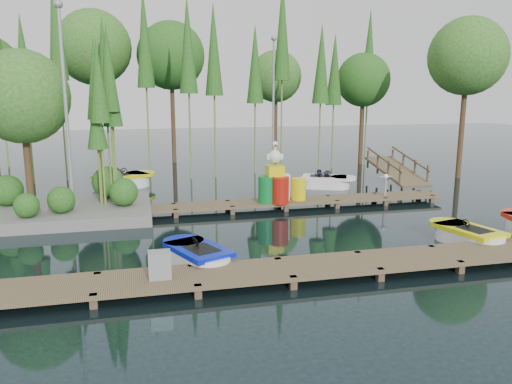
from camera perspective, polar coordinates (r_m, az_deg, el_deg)
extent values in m
plane|color=#192B30|center=(16.20, -1.31, -4.24)|extent=(90.00, 90.00, 0.00)
cube|color=brown|center=(11.97, 3.34, -8.77)|extent=(18.00, 1.50, 0.10)
cube|color=brown|center=(11.05, -18.04, -12.26)|extent=(0.16, 0.16, 0.50)
cube|color=brown|center=(12.21, -17.61, -9.91)|extent=(0.16, 0.16, 0.50)
cube|color=brown|center=(11.06, -6.64, -11.71)|extent=(0.16, 0.16, 0.50)
cube|color=brown|center=(12.22, -7.38, -9.42)|extent=(0.16, 0.16, 0.50)
cube|color=brown|center=(11.49, 4.25, -10.76)|extent=(0.16, 0.16, 0.50)
cube|color=brown|center=(12.61, 2.49, -8.66)|extent=(0.16, 0.16, 0.50)
cube|color=brown|center=(12.28, 13.99, -9.58)|extent=(0.16, 0.16, 0.50)
cube|color=brown|center=(13.33, 11.48, -7.75)|extent=(0.16, 0.16, 0.50)
cube|color=brown|center=(13.37, 22.28, -8.35)|extent=(0.16, 0.16, 0.50)
cube|color=brown|center=(14.35, 19.35, -6.80)|extent=(0.16, 0.16, 0.50)
cube|color=brown|center=(15.59, 26.04, -5.88)|extent=(0.16, 0.16, 0.50)
cube|color=brown|center=(18.72, 0.05, -1.29)|extent=(15.00, 1.20, 0.10)
cube|color=brown|center=(18.01, -22.12, -3.32)|extent=(0.16, 0.16, 0.50)
cube|color=brown|center=(18.93, -21.71, -2.60)|extent=(0.16, 0.16, 0.50)
cube|color=brown|center=(17.81, -15.66, -3.05)|extent=(0.16, 0.16, 0.50)
cube|color=brown|center=(18.74, -15.57, -2.33)|extent=(0.16, 0.16, 0.50)
cube|color=brown|center=(17.84, -9.13, -2.74)|extent=(0.16, 0.16, 0.50)
cube|color=brown|center=(18.77, -9.37, -2.04)|extent=(0.16, 0.16, 0.50)
cube|color=brown|center=(18.10, -2.72, -2.40)|extent=(0.16, 0.16, 0.50)
cube|color=brown|center=(19.01, -3.27, -1.73)|extent=(0.16, 0.16, 0.50)
cube|color=brown|center=(18.57, 3.44, -2.05)|extent=(0.16, 0.16, 0.50)
cube|color=brown|center=(19.47, 2.62, -1.41)|extent=(0.16, 0.16, 0.50)
cube|color=brown|center=(19.25, 9.23, -1.69)|extent=(0.16, 0.16, 0.50)
cube|color=brown|center=(20.12, 8.18, -1.09)|extent=(0.16, 0.16, 0.50)
cube|color=brown|center=(20.11, 14.57, -1.35)|extent=(0.16, 0.16, 0.50)
cube|color=brown|center=(20.94, 13.34, -0.79)|extent=(0.16, 0.16, 0.50)
cube|color=brown|center=(21.14, 19.43, -1.03)|extent=(0.16, 0.16, 0.50)
cube|color=brown|center=(21.93, 18.08, -0.50)|extent=(0.16, 0.16, 0.50)
cube|color=slate|center=(18.91, -21.43, -2.19)|extent=(6.20, 4.20, 0.42)
sphere|color=#2C641F|center=(19.67, -26.56, 0.16)|extent=(1.10, 1.10, 1.10)
sphere|color=#2C641F|center=(17.77, -21.37, -0.84)|extent=(0.90, 0.90, 0.90)
sphere|color=#2C641F|center=(19.76, -16.56, 1.10)|extent=(1.20, 1.20, 1.20)
sphere|color=#2C641F|center=(17.57, -24.75, -1.41)|extent=(0.80, 0.80, 0.80)
sphere|color=#2C641F|center=(18.18, -14.89, 0.00)|extent=(1.00, 1.00, 1.00)
cylinder|color=#47311E|center=(19.15, -24.64, 3.27)|extent=(0.24, 0.24, 3.60)
sphere|color=#40762A|center=(19.00, -25.20, 9.84)|extent=(3.20, 3.20, 3.20)
cylinder|color=olive|center=(18.88, -16.55, 6.69)|extent=(0.07, 0.07, 5.93)
cone|color=#2C641F|center=(18.83, -16.92, 12.99)|extent=(0.70, 0.70, 2.97)
cylinder|color=olive|center=(18.74, -17.53, 6.19)|extent=(0.07, 0.07, 5.66)
cone|color=#2C641F|center=(18.68, -17.90, 12.25)|extent=(0.70, 0.70, 2.83)
cylinder|color=olive|center=(18.92, -15.92, 5.66)|extent=(0.07, 0.07, 5.22)
cone|color=#2C641F|center=(18.84, -16.23, 11.20)|extent=(0.70, 0.70, 2.61)
cylinder|color=olive|center=(18.12, -17.23, 5.83)|extent=(0.07, 0.07, 5.53)
cone|color=#2C641F|center=(18.05, -17.60, 11.95)|extent=(0.70, 0.70, 2.76)
cylinder|color=olive|center=(18.34, -17.52, 3.48)|extent=(0.07, 0.07, 4.01)
cone|color=#2C641F|center=(18.21, -17.79, 7.86)|extent=(0.70, 0.70, 2.01)
cylinder|color=olive|center=(18.75, -16.20, 6.95)|extent=(0.07, 0.07, 6.11)
cone|color=#2C641F|center=(18.72, -16.57, 13.49)|extent=(0.70, 0.70, 3.05)
cylinder|color=#47311E|center=(27.38, 22.53, 7.78)|extent=(0.26, 0.26, 6.06)
sphere|color=#40762A|center=(27.39, 23.03, 14.10)|extent=(3.81, 3.81, 3.81)
cylinder|color=#47311E|center=(30.94, 11.98, 7.76)|extent=(0.26, 0.26, 5.02)
sphere|color=#2C641F|center=(30.89, 12.18, 12.41)|extent=(3.16, 3.16, 3.16)
cylinder|color=#47311E|center=(33.24, 2.24, 8.49)|extent=(0.26, 0.26, 5.31)
sphere|color=#40762A|center=(33.20, 2.28, 13.07)|extent=(3.34, 3.34, 3.34)
cylinder|color=#47311E|center=(31.37, -9.49, 9.22)|extent=(0.26, 0.26, 6.46)
sphere|color=#2C641F|center=(31.42, -9.69, 15.12)|extent=(4.06, 4.06, 4.06)
cylinder|color=#47311E|center=(31.32, -17.68, 9.20)|extent=(0.26, 0.26, 6.85)
sphere|color=#40762A|center=(31.41, -18.07, 15.45)|extent=(4.31, 4.31, 4.31)
cylinder|color=olive|center=(28.45, -27.07, 9.84)|extent=(0.09, 0.09, 8.36)
cylinder|color=olive|center=(25.93, -24.69, 9.02)|extent=(0.09, 0.09, 7.48)
cone|color=#2C641F|center=(25.96, -25.09, 13.63)|extent=(0.90, 0.90, 4.11)
cylinder|color=olive|center=(26.28, -21.50, 11.67)|extent=(0.09, 0.09, 9.66)
cone|color=#2C641F|center=(26.46, -21.95, 17.52)|extent=(0.90, 0.90, 5.31)
cylinder|color=olive|center=(27.11, -16.74, 9.86)|extent=(0.09, 0.09, 7.69)
cone|color=#2C641F|center=(27.15, -17.01, 14.40)|extent=(0.90, 0.90, 4.23)
cylinder|color=olive|center=(26.72, -12.40, 11.45)|extent=(0.09, 0.09, 8.99)
cone|color=#2C641F|center=(26.85, -12.64, 16.83)|extent=(0.90, 0.90, 4.94)
cylinder|color=olive|center=(25.24, -7.66, 11.00)|extent=(0.09, 0.09, 8.44)
cone|color=#2C641F|center=(25.34, -7.81, 16.35)|extent=(0.90, 0.90, 4.64)
cylinder|color=olive|center=(25.54, -4.77, 10.82)|extent=(0.09, 0.09, 8.22)
cone|color=#2C641F|center=(25.62, -4.86, 15.98)|extent=(0.90, 0.90, 4.52)
cylinder|color=olive|center=(26.85, -0.11, 10.03)|extent=(0.09, 0.09, 7.41)
cone|color=#2C641F|center=(26.88, -0.11, 14.45)|extent=(0.90, 0.90, 4.07)
cylinder|color=olive|center=(27.47, 2.97, 12.52)|extent=(0.09, 0.09, 9.77)
cone|color=#2C641F|center=(27.65, 3.04, 18.19)|extent=(0.90, 0.90, 5.38)
cylinder|color=olive|center=(26.83, 7.36, 9.93)|extent=(0.09, 0.09, 7.40)
cone|color=#2C641F|center=(26.86, 7.48, 14.35)|extent=(0.90, 0.90, 4.07)
cylinder|color=olive|center=(28.83, 8.84, 9.73)|extent=(0.09, 0.09, 7.14)
cone|color=#2C641F|center=(28.84, 8.96, 13.70)|extent=(0.90, 0.90, 3.93)
cylinder|color=olive|center=(30.77, 12.62, 11.07)|extent=(0.09, 0.09, 8.61)
cone|color=#2C641F|center=(30.86, 12.82, 15.54)|extent=(0.90, 0.90, 4.74)
cylinder|color=gray|center=(17.89, -20.83, 7.90)|extent=(0.12, 0.12, 7.00)
sphere|color=gray|center=(18.08, -21.69, 19.34)|extent=(0.30, 0.30, 0.30)
cylinder|color=gray|center=(27.25, 1.99, 9.61)|extent=(0.12, 0.12, 7.00)
sphere|color=gray|center=(27.37, 2.05, 17.17)|extent=(0.30, 0.30, 0.30)
cube|color=brown|center=(25.27, 15.75, 2.32)|extent=(1.50, 3.94, 0.95)
cube|color=brown|center=(23.55, 16.15, 1.75)|extent=(0.08, 0.08, 0.90)
cube|color=brown|center=(24.48, 14.90, 2.43)|extent=(0.08, 0.08, 0.90)
cube|color=brown|center=(25.42, 13.74, 3.07)|extent=(0.08, 0.08, 0.90)
cube|color=brown|center=(26.38, 12.67, 3.65)|extent=(0.08, 0.08, 0.90)
cube|color=brown|center=(24.85, 14.41, 3.64)|extent=(0.06, 3.54, 0.83)
cube|color=brown|center=(24.27, 19.03, 1.85)|extent=(0.08, 0.08, 0.90)
cube|color=brown|center=(25.17, 17.71, 2.52)|extent=(0.08, 0.08, 0.90)
cube|color=brown|center=(26.09, 16.48, 3.13)|extent=(0.08, 0.08, 0.90)
cube|color=brown|center=(27.03, 15.34, 3.71)|extent=(0.08, 0.08, 0.90)
cube|color=brown|center=(25.54, 17.19, 3.69)|extent=(0.06, 3.54, 0.83)
cube|color=white|center=(12.90, -6.59, -7.66)|extent=(1.40, 1.41, 0.49)
cylinder|color=white|center=(13.34, -7.75, -7.03)|extent=(1.40, 1.40, 0.49)
cylinder|color=white|center=(12.46, -5.34, -8.33)|extent=(1.40, 1.40, 0.49)
cube|color=#0716B3|center=(12.81, -6.62, -6.53)|extent=(1.72, 2.13, 0.12)
cylinder|color=#0716B3|center=(13.47, -8.29, -5.68)|extent=(1.42, 1.42, 0.12)
cube|color=black|center=(12.65, -6.22, -6.57)|extent=(0.95, 1.07, 0.05)
torus|color=black|center=(12.87, -6.93, -5.63)|extent=(0.22, 0.28, 0.24)
cube|color=white|center=(15.80, 23.13, -4.93)|extent=(1.29, 1.29, 0.49)
cylinder|color=white|center=(16.13, 21.67, -4.48)|extent=(1.29, 1.29, 0.49)
cylinder|color=white|center=(15.48, 24.65, -5.38)|extent=(1.29, 1.29, 0.49)
cube|color=#D9D20B|center=(15.73, 23.21, -3.99)|extent=(1.49, 2.06, 0.12)
cylinder|color=#D9D20B|center=(16.22, 21.10, -3.38)|extent=(1.31, 1.31, 0.12)
cube|color=black|center=(15.61, 23.72, -3.99)|extent=(0.85, 1.01, 0.05)
torus|color=black|center=(15.77, 22.89, -3.26)|extent=(0.19, 0.27, 0.24)
cube|color=white|center=(23.71, -15.12, 0.96)|extent=(1.82, 1.81, 0.61)
cylinder|color=white|center=(24.01, -13.69, 1.17)|extent=(1.81, 1.81, 0.61)
cylinder|color=white|center=(23.42, -16.58, 0.76)|extent=(1.81, 1.81, 0.61)
cube|color=#D9D20B|center=(23.65, -15.16, 1.76)|extent=(2.69, 2.30, 0.16)
cylinder|color=#D9D20B|center=(24.10, -13.09, 2.04)|extent=(1.84, 1.84, 0.16)
cube|color=black|center=(23.54, -15.65, 1.81)|extent=(1.36, 1.25, 0.07)
torus|color=black|center=(23.69, -14.83, 2.34)|extent=(0.35, 0.29, 0.29)
imported|color=#1E1E2D|center=(23.48, -15.80, 2.45)|extent=(0.60, 0.55, 1.08)
cube|color=white|center=(23.20, 7.82, 0.96)|extent=(1.52, 1.52, 0.53)
cylinder|color=white|center=(23.19, 9.25, 0.91)|extent=(1.51, 1.51, 0.53)
cylinder|color=white|center=(23.23, 6.39, 1.00)|extent=(1.51, 1.51, 0.53)
cube|color=white|center=(23.15, 7.84, 1.66)|extent=(2.30, 1.87, 0.13)
cylinder|color=white|center=(23.14, 9.92, 1.58)|extent=(1.54, 1.54, 0.13)
cube|color=black|center=(23.15, 7.37, 1.78)|extent=(1.15, 1.03, 0.06)
torus|color=black|center=(23.11, 8.20, 2.11)|extent=(0.30, 0.24, 0.25)
imported|color=#1E1E2D|center=(23.12, 7.26, 2.26)|extent=(0.47, 0.42, 0.86)
imported|color=#1E1E2D|center=(23.44, 8.12, 2.22)|extent=(0.37, 0.32, 0.65)
cube|color=gray|center=(11.39, -10.96, -8.16)|extent=(0.49, 0.42, 0.60)
cylinder|color=#D9D20B|center=(19.07, 4.90, 0.34)|extent=(0.55, 0.55, 0.83)
cylinder|color=#0C6E2B|center=(18.49, 1.27, 0.27)|extent=(0.66, 0.66, 0.99)
cylinder|color=white|center=(18.97, 2.94, 0.55)|extent=(0.66, 0.66, 0.99)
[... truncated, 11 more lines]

